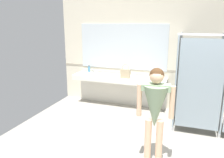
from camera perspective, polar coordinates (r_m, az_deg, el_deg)
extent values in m
cube|color=beige|center=(6.13, 19.90, 5.56)|extent=(7.37, 0.12, 2.96)
cube|color=#9E937F|center=(6.14, 19.56, 1.52)|extent=(7.37, 0.01, 0.06)
cube|color=silver|center=(6.16, 1.79, 0.10)|extent=(2.57, 0.59, 0.14)
cube|color=silver|center=(6.51, 2.45, -3.13)|extent=(2.57, 0.08, 0.74)
cube|color=beige|center=(6.43, -5.58, 0.84)|extent=(0.42, 0.33, 0.11)
cylinder|color=silver|center=(6.61, -4.74, 2.18)|extent=(0.04, 0.04, 0.11)
cylinder|color=silver|center=(6.56, -4.95, 2.46)|extent=(0.03, 0.11, 0.03)
sphere|color=silver|center=(6.60, -4.15, 1.94)|extent=(0.04, 0.04, 0.04)
cube|color=beige|center=(6.12, 1.71, 0.22)|extent=(0.42, 0.33, 0.11)
cylinder|color=silver|center=(6.32, 2.37, 1.64)|extent=(0.04, 0.04, 0.11)
cylinder|color=silver|center=(6.26, 2.22, 1.93)|extent=(0.03, 0.11, 0.03)
sphere|color=silver|center=(6.32, 3.00, 1.39)|extent=(0.04, 0.04, 0.04)
cube|color=beige|center=(5.93, 9.61, -0.46)|extent=(0.42, 0.33, 0.11)
cylinder|color=silver|center=(6.13, 10.04, 1.03)|extent=(0.04, 0.04, 0.11)
cylinder|color=silver|center=(6.07, 9.97, 1.33)|extent=(0.03, 0.11, 0.03)
sphere|color=silver|center=(6.14, 10.69, 0.77)|extent=(0.04, 0.04, 0.04)
cube|color=silver|center=(6.30, 2.70, 8.16)|extent=(2.47, 0.02, 1.23)
cube|color=gray|center=(5.45, 16.28, 0.70)|extent=(0.03, 1.37, 1.95)
cylinder|color=silver|center=(5.20, 15.03, -12.01)|extent=(0.05, 0.05, 0.12)
cube|color=gray|center=(5.49, 26.01, -0.11)|extent=(0.03, 1.37, 1.95)
cylinder|color=silver|center=(5.24, 25.47, -12.78)|extent=(0.05, 0.05, 0.12)
cube|color=gray|center=(4.81, 21.32, -1.51)|extent=(0.85, 0.03, 1.85)
cylinder|color=#DBAD89|center=(3.87, 11.79, -15.76)|extent=(0.11, 0.11, 0.81)
cylinder|color=#DBAD89|center=(3.87, 9.03, -15.58)|extent=(0.11, 0.11, 0.81)
cone|color=gray|center=(3.60, 10.86, -6.89)|extent=(0.44, 0.44, 0.70)
cube|color=gray|center=(3.50, 11.11, -2.03)|extent=(0.45, 0.21, 0.10)
cylinder|color=#DBAD89|center=(3.57, 14.96, -5.79)|extent=(0.08, 0.08, 0.52)
cylinder|color=#DBAD89|center=(3.58, 6.92, -5.31)|extent=(0.08, 0.08, 0.52)
sphere|color=#DBAD89|center=(3.45, 11.24, 0.68)|extent=(0.22, 0.22, 0.22)
sphere|color=#472D19|center=(3.46, 11.26, 0.96)|extent=(0.22, 0.22, 0.22)
cube|color=tan|center=(5.91, 3.41, 1.35)|extent=(0.25, 0.10, 0.23)
torus|color=tan|center=(5.88, 3.43, 2.85)|extent=(0.19, 0.02, 0.19)
cylinder|color=teal|center=(6.63, -5.82, 2.45)|extent=(0.07, 0.07, 0.17)
cylinder|color=black|center=(6.61, -5.84, 3.33)|extent=(0.03, 0.03, 0.04)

